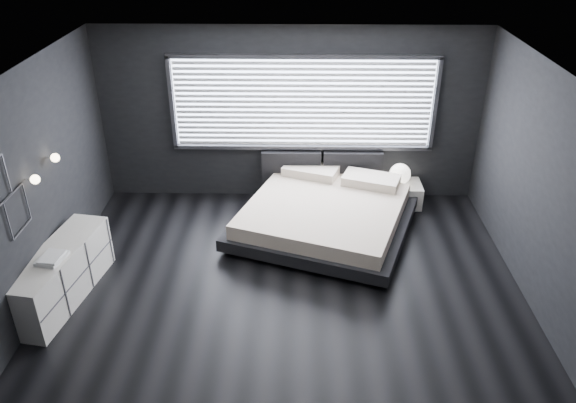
{
  "coord_description": "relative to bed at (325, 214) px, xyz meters",
  "views": [
    {
      "loc": [
        0.12,
        -5.63,
        4.47
      ],
      "look_at": [
        0.0,
        0.85,
        0.9
      ],
      "focal_mm": 35.0,
      "sensor_mm": 36.0,
      "label": 1
    }
  ],
  "objects": [
    {
      "name": "headboard",
      "position": [
        -0.02,
        1.05,
        0.28
      ],
      "size": [
        1.96,
        0.16,
        0.52
      ],
      "color": "black",
      "rests_on": "ground"
    },
    {
      "name": "room",
      "position": [
        -0.54,
        -1.59,
        1.11
      ],
      "size": [
        6.04,
        6.0,
        2.8
      ],
      "color": "black",
      "rests_on": "ground"
    },
    {
      "name": "bed",
      "position": [
        0.0,
        0.0,
        0.0
      ],
      "size": [
        3.04,
        2.97,
        0.63
      ],
      "color": "black",
      "rests_on": "ground"
    },
    {
      "name": "dresser",
      "position": [
        -3.31,
        -1.65,
        0.06
      ],
      "size": [
        0.76,
        1.79,
        0.69
      ],
      "color": "silver",
      "rests_on": "ground"
    },
    {
      "name": "sconce_near",
      "position": [
        -3.42,
        -1.54,
        1.31
      ],
      "size": [
        0.18,
        0.11,
        0.11
      ],
      "color": "silver",
      "rests_on": "ground"
    },
    {
      "name": "book_stack",
      "position": [
        -3.28,
        -1.85,
        0.44
      ],
      "size": [
        0.32,
        0.39,
        0.07
      ],
      "color": "white",
      "rests_on": "dresser"
    },
    {
      "name": "orb_lamp",
      "position": [
        1.23,
        0.86,
        0.25
      ],
      "size": [
        0.34,
        0.34,
        0.34
      ],
      "primitive_type": "sphere",
      "color": "white",
      "rests_on": "nightstand"
    },
    {
      "name": "wall_art_lower",
      "position": [
        -3.51,
        -1.89,
        1.09
      ],
      "size": [
        0.01,
        0.48,
        0.48
      ],
      "color": "#47474C",
      "rests_on": "ground"
    },
    {
      "name": "window",
      "position": [
        -0.34,
        1.1,
        1.32
      ],
      "size": [
        4.14,
        0.09,
        1.52
      ],
      "color": "white",
      "rests_on": "ground"
    },
    {
      "name": "sconce_far",
      "position": [
        -3.42,
        -0.94,
        1.31
      ],
      "size": [
        0.18,
        0.11,
        0.11
      ],
      "color": "silver",
      "rests_on": "ground"
    },
    {
      "name": "nightstand",
      "position": [
        1.27,
        0.86,
        -0.11
      ],
      "size": [
        0.63,
        0.53,
        0.37
      ],
      "primitive_type": "cube",
      "rotation": [
        0.0,
        0.0,
        -0.01
      ],
      "color": "silver",
      "rests_on": "ground"
    }
  ]
}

